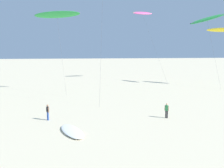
{
  "coord_description": "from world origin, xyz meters",
  "views": [
    {
      "loc": [
        1.4,
        -2.7,
        8.08
      ],
      "look_at": [
        3.32,
        17.44,
        5.1
      ],
      "focal_mm": 43.71,
      "sensor_mm": 36.0,
      "label": 1
    }
  ],
  "objects_px": {
    "flying_kite_0": "(223,30)",
    "person_near_left": "(48,112)",
    "grounded_kite_0": "(72,131)",
    "flying_kite_4": "(142,13)",
    "person_foreground_walker": "(167,110)",
    "flying_kite_1": "(207,19)",
    "flying_kite_2": "(57,15)"
  },
  "relations": [
    {
      "from": "grounded_kite_0",
      "to": "person_foreground_walker",
      "type": "relative_size",
      "value": 2.92
    },
    {
      "from": "flying_kite_1",
      "to": "person_foreground_walker",
      "type": "height_order",
      "value": "flying_kite_1"
    },
    {
      "from": "flying_kite_1",
      "to": "flying_kite_4",
      "type": "xyz_separation_m",
      "value": [
        -10.53,
        9.91,
        2.07
      ]
    },
    {
      "from": "flying_kite_1",
      "to": "grounded_kite_0",
      "type": "distance_m",
      "value": 38.68
    },
    {
      "from": "grounded_kite_0",
      "to": "flying_kite_0",
      "type": "bearing_deg",
      "value": 43.56
    },
    {
      "from": "flying_kite_0",
      "to": "flying_kite_4",
      "type": "bearing_deg",
      "value": 140.51
    },
    {
      "from": "grounded_kite_0",
      "to": "person_foreground_walker",
      "type": "height_order",
      "value": "person_foreground_walker"
    },
    {
      "from": "flying_kite_1",
      "to": "grounded_kite_0",
      "type": "bearing_deg",
      "value": -132.2
    },
    {
      "from": "grounded_kite_0",
      "to": "person_foreground_walker",
      "type": "distance_m",
      "value": 10.93
    },
    {
      "from": "flying_kite_2",
      "to": "person_foreground_walker",
      "type": "xyz_separation_m",
      "value": [
        13.48,
        -18.71,
        -12.0
      ]
    },
    {
      "from": "person_foreground_walker",
      "to": "flying_kite_4",
      "type": "bearing_deg",
      "value": 83.22
    },
    {
      "from": "flying_kite_4",
      "to": "person_foreground_walker",
      "type": "bearing_deg",
      "value": -96.78
    },
    {
      "from": "flying_kite_1",
      "to": "person_foreground_walker",
      "type": "distance_m",
      "value": 29.63
    },
    {
      "from": "person_near_left",
      "to": "person_foreground_walker",
      "type": "bearing_deg",
      "value": -1.66
    },
    {
      "from": "person_near_left",
      "to": "grounded_kite_0",
      "type": "bearing_deg",
      "value": -58.08
    },
    {
      "from": "grounded_kite_0",
      "to": "person_near_left",
      "type": "bearing_deg",
      "value": 121.92
    },
    {
      "from": "flying_kite_0",
      "to": "grounded_kite_0",
      "type": "relative_size",
      "value": 2.43
    },
    {
      "from": "flying_kite_0",
      "to": "person_foreground_walker",
      "type": "xyz_separation_m",
      "value": [
        -17.24,
        -21.92,
        -9.81
      ]
    },
    {
      "from": "flying_kite_4",
      "to": "grounded_kite_0",
      "type": "distance_m",
      "value": 42.21
    },
    {
      "from": "flying_kite_2",
      "to": "flying_kite_4",
      "type": "xyz_separation_m",
      "value": [
        17.4,
        14.19,
        1.94
      ]
    },
    {
      "from": "flying_kite_0",
      "to": "person_near_left",
      "type": "relative_size",
      "value": 6.95
    },
    {
      "from": "flying_kite_0",
      "to": "flying_kite_1",
      "type": "distance_m",
      "value": 3.64
    },
    {
      "from": "flying_kite_2",
      "to": "person_near_left",
      "type": "bearing_deg",
      "value": -88.12
    },
    {
      "from": "flying_kite_4",
      "to": "person_near_left",
      "type": "distance_m",
      "value": 39.16
    },
    {
      "from": "flying_kite_0",
      "to": "person_foreground_walker",
      "type": "distance_m",
      "value": 29.56
    },
    {
      "from": "grounded_kite_0",
      "to": "flying_kite_4",
      "type": "bearing_deg",
      "value": 69.25
    },
    {
      "from": "flying_kite_0",
      "to": "flying_kite_4",
      "type": "height_order",
      "value": "flying_kite_4"
    },
    {
      "from": "grounded_kite_0",
      "to": "person_foreground_walker",
      "type": "xyz_separation_m",
      "value": [
        10.1,
        4.09,
        0.78
      ]
    },
    {
      "from": "person_foreground_walker",
      "to": "person_near_left",
      "type": "bearing_deg",
      "value": 178.34
    },
    {
      "from": "flying_kite_0",
      "to": "person_near_left",
      "type": "bearing_deg",
      "value": -144.43
    },
    {
      "from": "flying_kite_2",
      "to": "person_foreground_walker",
      "type": "height_order",
      "value": "flying_kite_2"
    },
    {
      "from": "flying_kite_0",
      "to": "person_near_left",
      "type": "distance_m",
      "value": 38.31
    }
  ]
}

